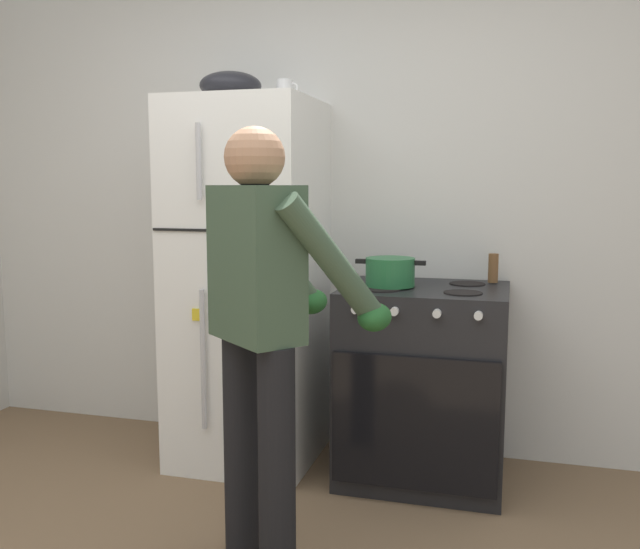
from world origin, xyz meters
The scene contains 8 objects.
kitchen_wall_back centered at (0.00, 1.95, 1.35)m, with size 6.00×0.10×2.70m, color silver.
refrigerator centered at (-0.38, 1.57, 0.91)m, with size 0.68×0.72×1.81m.
stove_range centered at (0.51, 1.56, 0.46)m, with size 0.76×0.67×0.93m.
person_cook centered at (0.06, 0.62, 0.95)m, with size 0.66×0.70×1.60m.
red_pot centered at (0.35, 1.52, 1.00)m, with size 0.33×0.23×0.13m.
coffee_mug centered at (-0.20, 1.62, 1.86)m, with size 0.11×0.08×0.10m.
pepper_mill centered at (0.81, 1.77, 1.00)m, with size 0.05×0.05×0.14m, color brown.
mixing_bowl centered at (-0.46, 1.57, 1.88)m, with size 0.30×0.30×0.14m, color black.
Camera 1 is at (0.89, -1.62, 1.40)m, focal length 38.53 mm.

